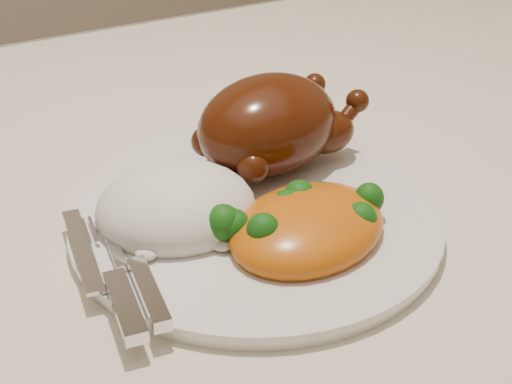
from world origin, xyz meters
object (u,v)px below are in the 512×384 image
dining_table (132,337)px  side_plate (235,179)px  dinner_plate (256,221)px  roast_chicken (272,124)px

dining_table → side_plate: 0.16m
dinner_plate → side_plate: bearing=72.7°
dining_table → dinner_plate: (0.09, -0.05, 0.11)m
roast_chicken → dining_table: bearing=177.1°
roast_chicken → dinner_plate: bearing=-140.0°
dining_table → dinner_plate: size_ratio=5.70×
side_plate → dining_table: bearing=-169.0°
dining_table → roast_chicken: 0.21m
dinner_plate → roast_chicken: bearing=49.0°
dinner_plate → roast_chicken: (0.05, 0.06, 0.05)m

